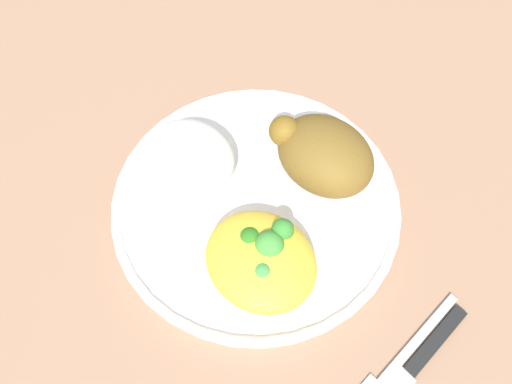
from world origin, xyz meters
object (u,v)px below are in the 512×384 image
object	(u,v)px
fork	(401,360)
roasted_chicken	(323,154)
plate	(256,201)
mac_cheese_with_broccoli	(262,258)
rice_pile	(192,155)
knife	(410,371)

from	to	relation	value
fork	roasted_chicken	bearing A→B (deg)	-29.01
plate	roasted_chicken	bearing A→B (deg)	-112.37
plate	mac_cheese_with_broccoli	world-z (taller)	mac_cheese_with_broccoli
plate	roasted_chicken	distance (m)	0.08
plate	mac_cheese_with_broccoli	size ratio (longest dim) A/B	2.75
rice_pile	plate	bearing A→B (deg)	-166.44
plate	mac_cheese_with_broccoli	bearing A→B (deg)	136.75
mac_cheese_with_broccoli	rice_pile	bearing A→B (deg)	-14.52
plate	roasted_chicken	xyz separation A→B (m)	(-0.03, -0.07, 0.04)
roasted_chicken	mac_cheese_with_broccoli	size ratio (longest dim) A/B	1.03
rice_pile	mac_cheese_with_broccoli	distance (m)	0.13
knife	mac_cheese_with_broccoli	bearing A→B (deg)	7.18
plate	rice_pile	size ratio (longest dim) A/B	3.09
roasted_chicken	knife	distance (m)	0.21
plate	rice_pile	distance (m)	0.08
roasted_chicken	fork	xyz separation A→B (m)	(-0.17, 0.09, -0.05)
fork	knife	world-z (taller)	knife
plate	rice_pile	xyz separation A→B (m)	(0.07, 0.02, 0.03)
knife	fork	bearing A→B (deg)	-13.59
roasted_chicken	fork	bearing A→B (deg)	150.99
roasted_chicken	mac_cheese_with_broccoli	distance (m)	0.12
fork	knife	bearing A→B (deg)	166.41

